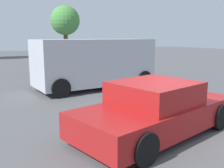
{
  "coord_description": "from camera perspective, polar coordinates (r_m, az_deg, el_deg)",
  "views": [
    {
      "loc": [
        -4.35,
        -4.43,
        2.31
      ],
      "look_at": [
        -0.3,
        1.99,
        0.9
      ],
      "focal_mm": 41.12,
      "sensor_mm": 36.0,
      "label": 1
    }
  ],
  "objects": [
    {
      "name": "suv_dark",
      "position": [
        14.71,
        -7.75,
        5.67
      ],
      "size": [
        4.6,
        2.12,
        2.0
      ],
      "rotation": [
        0.0,
        0.0,
        3.16
      ],
      "color": "gray",
      "rests_on": "ground_plane"
    },
    {
      "name": "tree_back_center",
      "position": [
        27.82,
        -10.38,
        13.65
      ],
      "size": [
        3.03,
        3.03,
        5.48
      ],
      "color": "brown",
      "rests_on": "ground_plane"
    },
    {
      "name": "ground_plane",
      "position": [
        6.63,
        11.6,
        -10.11
      ],
      "size": [
        80.0,
        80.0,
        0.0
      ],
      "primitive_type": "plane",
      "color": "#515154"
    },
    {
      "name": "van_white",
      "position": [
        11.55,
        -3.83,
        4.91
      ],
      "size": [
        5.26,
        2.24,
        2.19
      ],
      "rotation": [
        0.0,
        0.0,
        0.0
      ],
      "color": "#B2B7C1",
      "rests_on": "ground_plane"
    },
    {
      "name": "sedan_foreground",
      "position": [
        6.22,
        9.76,
        -5.7
      ],
      "size": [
        4.48,
        2.48,
        1.28
      ],
      "rotation": [
        0.0,
        0.0,
        0.16
      ],
      "color": "maroon",
      "rests_on": "ground_plane"
    }
  ]
}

